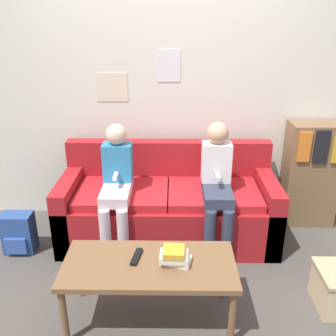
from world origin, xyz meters
name	(u,v)px	position (x,y,z in m)	size (l,w,h in m)	color
ground_plane	(167,269)	(0.00, 0.00, 0.00)	(10.00, 10.00, 0.00)	#4C4742
wall_back	(169,85)	(0.00, 0.97, 1.30)	(8.00, 0.06, 2.60)	silver
couch	(168,207)	(0.00, 0.49, 0.29)	(1.87, 0.76, 0.83)	maroon
coffee_table	(149,269)	(-0.11, -0.52, 0.40)	(1.10, 0.51, 0.44)	brown
person_left	(117,183)	(-0.42, 0.31, 0.62)	(0.24, 0.53, 1.08)	silver
person_right	(217,182)	(0.40, 0.31, 0.63)	(0.24, 0.53, 1.10)	#33384C
tv_remote	(137,257)	(-0.19, -0.47, 0.45)	(0.07, 0.17, 0.02)	black
book_stack	(175,256)	(0.05, -0.52, 0.50)	(0.21, 0.16, 0.11)	silver
bookshelf	(310,174)	(1.34, 0.78, 0.50)	(0.48, 0.30, 1.00)	brown
backpack	(19,233)	(-1.27, 0.23, 0.17)	(0.25, 0.19, 0.35)	#284789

